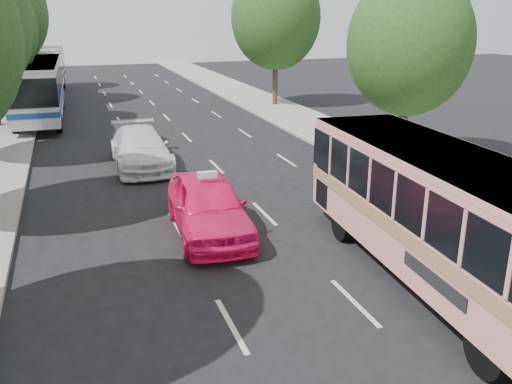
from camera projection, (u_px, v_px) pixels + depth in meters
name	position (u px, v px, depth m)	size (l,w,h in m)	color
ground	(281.00, 271.00, 13.69)	(120.00, 120.00, 0.00)	black
sidewalk_right	(290.00, 115.00, 34.24)	(4.00, 90.00, 0.12)	#9E998E
tree_left_f	(7.00, 15.00, 43.18)	(5.88, 5.88, 9.16)	#38281E
tree_right_near	(413.00, 39.00, 21.89)	(5.10, 5.10, 7.95)	#38281E
tree_right_far	(277.00, 14.00, 36.05)	(6.00, 6.00, 9.35)	#38281E
pink_bus	(442.00, 205.00, 12.51)	(3.22, 10.13, 3.18)	pink
pink_taxi	(208.00, 206.00, 15.77)	(2.03, 5.05, 1.72)	#FF1666
white_pickup	(141.00, 148.00, 22.73)	(2.23, 5.50, 1.60)	white
tour_coach_front	(38.00, 85.00, 32.20)	(2.76, 11.77, 3.51)	silver
tour_coach_rear	(43.00, 68.00, 42.20)	(3.26, 11.73, 3.47)	white
taxi_roof_sign	(207.00, 175.00, 15.47)	(0.55, 0.18, 0.18)	silver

